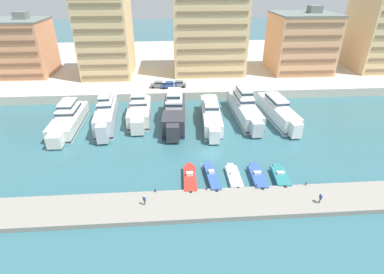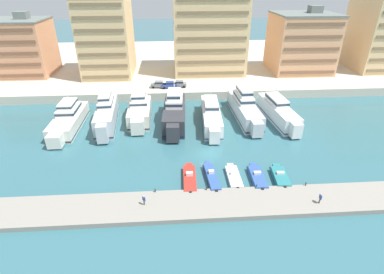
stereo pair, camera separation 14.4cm
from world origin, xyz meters
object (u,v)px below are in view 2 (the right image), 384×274
(yacht_silver_center_right, at_px, (245,108))
(motorboat_teal_center, at_px, (280,177))
(yacht_white_mid_right, at_px, (278,111))
(pedestrian_near_edge, at_px, (320,198))
(yacht_ivory_mid_left, at_px, (140,111))
(yacht_ivory_far_left, at_px, (68,119))
(car_grey_far_left, at_px, (159,84))
(motorboat_red_far_left, at_px, (190,179))
(pedestrian_mid_deck, at_px, (144,199))
(yacht_white_center, at_px, (211,115))
(motorboat_blue_center_left, at_px, (257,177))
(car_grey_mid_left, at_px, (179,84))
(car_blue_left, at_px, (169,85))
(motorboat_blue_left, at_px, (212,177))
(motorboat_white_mid_left, at_px, (234,177))
(yacht_charcoal_center_left, at_px, (174,112))
(yacht_silver_left, at_px, (106,114))

(yacht_silver_center_right, distance_m, motorboat_teal_center, 24.43)
(yacht_white_mid_right, distance_m, pedestrian_near_edge, 29.60)
(yacht_ivory_mid_left, relative_size, motorboat_teal_center, 2.39)
(yacht_ivory_far_left, distance_m, car_grey_far_left, 26.44)
(motorboat_red_far_left, bearing_deg, pedestrian_mid_deck, -137.92)
(yacht_white_center, xyz_separation_m, motorboat_blue_center_left, (4.86, -21.74, -1.47))
(motorboat_red_far_left, xyz_separation_m, car_grey_mid_left, (-0.42, 39.73, 2.82))
(car_blue_left, xyz_separation_m, pedestrian_mid_deck, (-3.69, -45.15, -1.58))
(yacht_ivory_mid_left, relative_size, yacht_white_center, 0.78)
(motorboat_blue_left, distance_m, motorboat_blue_center_left, 7.41)
(pedestrian_near_edge, bearing_deg, motorboat_blue_left, 152.44)
(motorboat_blue_left, height_order, car_grey_mid_left, car_grey_mid_left)
(motorboat_white_mid_left, xyz_separation_m, car_grey_mid_left, (-7.62, 39.62, 2.89))
(yacht_white_center, distance_m, yacht_silver_center_right, 8.45)
(motorboat_red_far_left, xyz_separation_m, motorboat_blue_left, (3.58, 0.09, 0.06))
(yacht_white_mid_right, height_order, pedestrian_near_edge, yacht_white_mid_right)
(yacht_white_mid_right, relative_size, motorboat_red_far_left, 2.42)
(car_grey_far_left, height_order, car_grey_mid_left, same)
(yacht_ivory_mid_left, distance_m, car_blue_left, 16.64)
(car_grey_mid_left, bearing_deg, car_blue_left, -165.18)
(yacht_charcoal_center_left, relative_size, car_grey_far_left, 4.64)
(motorboat_white_mid_left, relative_size, motorboat_teal_center, 1.06)
(yacht_charcoal_center_left, bearing_deg, car_blue_left, 93.59)
(yacht_white_mid_right, bearing_deg, yacht_silver_center_right, 165.98)
(pedestrian_near_edge, bearing_deg, motorboat_teal_center, 115.79)
(yacht_white_mid_right, bearing_deg, car_grey_mid_left, 140.93)
(yacht_ivory_mid_left, bearing_deg, pedestrian_mid_deck, -84.03)
(yacht_white_mid_right, xyz_separation_m, car_blue_left, (-24.60, 17.09, 1.20))
(motorboat_white_mid_left, distance_m, motorboat_blue_center_left, 3.81)
(yacht_silver_center_right, distance_m, motorboat_blue_center_left, 24.53)
(motorboat_red_far_left, distance_m, car_blue_left, 39.25)
(yacht_ivory_mid_left, height_order, yacht_white_center, yacht_ivory_mid_left)
(motorboat_blue_center_left, relative_size, car_blue_left, 1.77)
(yacht_silver_center_right, xyz_separation_m, motorboat_blue_left, (-10.58, -23.68, -1.93))
(yacht_white_center, relative_size, car_grey_far_left, 4.81)
(yacht_ivory_far_left, relative_size, yacht_charcoal_center_left, 0.97)
(yacht_white_mid_right, bearing_deg, motorboat_white_mid_left, -123.23)
(pedestrian_near_edge, bearing_deg, yacht_charcoal_center_left, 124.26)
(yacht_white_mid_right, relative_size, car_blue_left, 4.75)
(yacht_ivory_mid_left, distance_m, motorboat_teal_center, 34.76)
(pedestrian_mid_deck, bearing_deg, yacht_ivory_far_left, 123.64)
(motorboat_white_mid_left, distance_m, motorboat_teal_center, 7.55)
(yacht_silver_left, relative_size, motorboat_red_far_left, 2.30)
(yacht_white_center, distance_m, car_grey_far_left, 22.02)
(yacht_ivory_mid_left, height_order, car_blue_left, yacht_ivory_mid_left)
(yacht_charcoal_center_left, xyz_separation_m, motorboat_blue_center_left, (13.00, -22.49, -2.06))
(yacht_silver_center_right, distance_m, car_grey_far_left, 25.67)
(yacht_charcoal_center_left, relative_size, car_grey_mid_left, 4.64)
(car_grey_far_left, height_order, pedestrian_near_edge, car_grey_far_left)
(motorboat_blue_center_left, bearing_deg, yacht_white_mid_right, 64.82)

